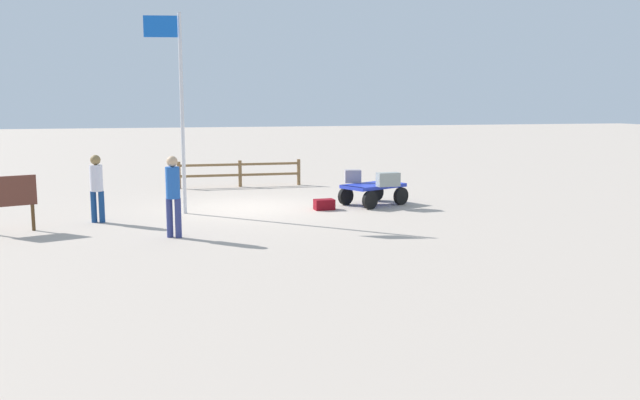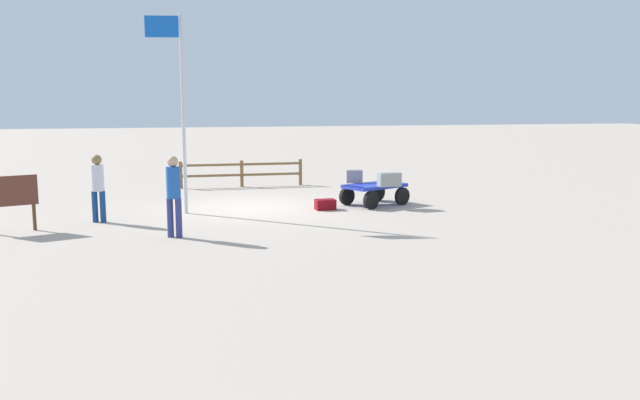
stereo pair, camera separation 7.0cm
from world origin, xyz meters
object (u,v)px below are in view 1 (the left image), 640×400
(suitcase_navy, at_px, (324,205))
(flagpole, at_px, (178,97))
(signboard, at_px, (11,195))
(suitcase_olive, at_px, (388,180))
(suitcase_grey, at_px, (353,176))
(worker_lead, at_px, (173,191))
(luggage_cart, at_px, (373,190))
(worker_trailing, at_px, (97,184))

(suitcase_navy, xyz_separation_m, flagpole, (3.86, -0.33, 2.94))
(flagpole, distance_m, signboard, 4.75)
(suitcase_olive, distance_m, suitcase_grey, 1.30)
(suitcase_navy, distance_m, worker_lead, 5.11)
(suitcase_olive, xyz_separation_m, suitcase_navy, (1.82, -0.11, -0.66))
(worker_lead, bearing_deg, suitcase_olive, -155.52)
(flagpole, bearing_deg, worker_lead, 84.69)
(luggage_cart, relative_size, signboard, 1.59)
(suitcase_olive, height_order, worker_lead, worker_lead)
(suitcase_olive, height_order, signboard, signboard)
(suitcase_olive, bearing_deg, signboard, 7.48)
(suitcase_grey, relative_size, worker_trailing, 0.31)
(worker_trailing, height_order, flagpole, flagpole)
(suitcase_grey, bearing_deg, luggage_cart, 133.07)
(flagpole, bearing_deg, suitcase_navy, 175.07)
(suitcase_olive, distance_m, suitcase_navy, 1.94)
(flagpole, bearing_deg, worker_trailing, 22.00)
(suitcase_navy, relative_size, flagpole, 0.11)
(luggage_cart, xyz_separation_m, suitcase_grey, (0.46, -0.49, 0.36))
(suitcase_olive, height_order, worker_trailing, worker_trailing)
(luggage_cart, height_order, signboard, signboard)
(suitcase_navy, bearing_deg, suitcase_olive, 176.56)
(suitcase_olive, xyz_separation_m, flagpole, (5.69, -0.44, 2.29))
(suitcase_grey, xyz_separation_m, signboard, (8.82, 2.34, 0.06))
(luggage_cart, distance_m, flagpole, 6.06)
(suitcase_olive, bearing_deg, suitcase_navy, -3.44)
(suitcase_olive, bearing_deg, flagpole, -4.45)
(suitcase_navy, distance_m, flagpole, 4.87)
(suitcase_grey, height_order, signboard, signboard)
(luggage_cart, xyz_separation_m, suitcase_olive, (-0.24, 0.60, 0.37))
(suitcase_navy, distance_m, signboard, 7.85)
(suitcase_olive, bearing_deg, suitcase_grey, -57.32)
(suitcase_navy, bearing_deg, worker_trailing, 4.79)
(worker_trailing, bearing_deg, worker_lead, 126.95)
(suitcase_olive, relative_size, suitcase_grey, 1.25)
(luggage_cart, distance_m, signboard, 9.47)
(suitcase_grey, height_order, worker_lead, worker_lead)
(suitcase_grey, relative_size, signboard, 0.40)
(worker_trailing, distance_m, signboard, 1.98)
(worker_lead, relative_size, flagpole, 0.34)
(worker_trailing, distance_m, flagpole, 3.07)
(suitcase_navy, bearing_deg, suitcase_grey, -138.90)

